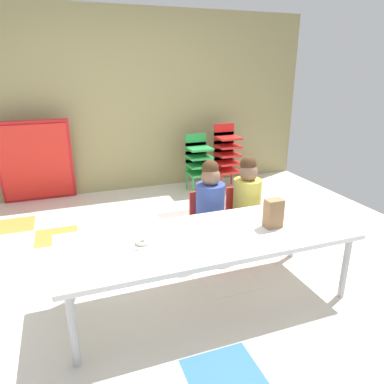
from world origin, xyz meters
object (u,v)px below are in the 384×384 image
object	(u,v)px
craft_table	(209,240)
kid_chair_red_stack	(226,153)
seated_child_near_camera	(210,200)
donut_powdered_on_plate	(142,242)
paper_bag_brown	(273,213)
folded_activity_table	(36,162)
paper_plate_near_edge	(142,244)
kid_chair_green_stack	(198,159)
seated_child_middle_seat	(247,195)

from	to	relation	value
craft_table	kid_chair_red_stack	bearing A→B (deg)	62.01
seated_child_near_camera	donut_powdered_on_plate	bearing A→B (deg)	-141.57
craft_table	paper_bag_brown	size ratio (longest dim) A/B	9.65
folded_activity_table	donut_powdered_on_plate	xyz separation A→B (m)	(0.79, -2.64, 0.03)
paper_bag_brown	folded_activity_table	bearing A→B (deg)	123.33
paper_bag_brown	paper_plate_near_edge	xyz separation A→B (m)	(-0.99, 0.06, -0.11)
kid_chair_green_stack	paper_plate_near_edge	xyz separation A→B (m)	(-1.32, -2.37, 0.09)
kid_chair_green_stack	craft_table	bearing A→B (deg)	-109.33
kid_chair_red_stack	folded_activity_table	distance (m)	2.56
seated_child_near_camera	folded_activity_table	distance (m)	2.56
folded_activity_table	paper_bag_brown	world-z (taller)	folded_activity_table
kid_chair_green_stack	kid_chair_red_stack	xyz separation A→B (m)	(0.43, 0.00, 0.06)
paper_bag_brown	paper_plate_near_edge	distance (m)	1.00
kid_chair_red_stack	folded_activity_table	xyz separation A→B (m)	(-2.54, 0.27, 0.02)
seated_child_middle_seat	donut_powdered_on_plate	bearing A→B (deg)	-152.05
seated_child_middle_seat	folded_activity_table	bearing A→B (deg)	132.99
paper_bag_brown	paper_plate_near_edge	world-z (taller)	paper_bag_brown
kid_chair_green_stack	paper_bag_brown	xyz separation A→B (m)	(-0.34, -2.43, 0.19)
kid_chair_red_stack	paper_plate_near_edge	distance (m)	2.95
paper_plate_near_edge	donut_powdered_on_plate	bearing A→B (deg)	0.00
kid_chair_green_stack	kid_chair_red_stack	distance (m)	0.44
paper_plate_near_edge	kid_chair_red_stack	bearing A→B (deg)	53.49
craft_table	donut_powdered_on_plate	distance (m)	0.49
paper_bag_brown	donut_powdered_on_plate	world-z (taller)	paper_bag_brown
craft_table	seated_child_near_camera	distance (m)	0.67
seated_child_middle_seat	donut_powdered_on_plate	size ratio (longest dim) A/B	9.36
seated_child_near_camera	kid_chair_red_stack	distance (m)	2.05
kid_chair_red_stack	paper_plate_near_edge	world-z (taller)	kid_chair_red_stack
donut_powdered_on_plate	kid_chair_green_stack	bearing A→B (deg)	60.84
kid_chair_green_stack	folded_activity_table	xyz separation A→B (m)	(-2.11, 0.27, 0.08)
seated_child_near_camera	paper_plate_near_edge	bearing A→B (deg)	-141.57
seated_child_near_camera	folded_activity_table	bearing A→B (deg)	126.89
kid_chair_green_stack	paper_plate_near_edge	size ratio (longest dim) A/B	4.44
kid_chair_red_stack	seated_child_middle_seat	bearing A→B (deg)	-109.67
donut_powdered_on_plate	seated_child_near_camera	bearing A→B (deg)	38.43
folded_activity_table	paper_bag_brown	size ratio (longest dim) A/B	4.94
seated_child_near_camera	paper_bag_brown	world-z (taller)	seated_child_near_camera
craft_table	kid_chair_red_stack	size ratio (longest dim) A/B	2.31
folded_activity_table	paper_plate_near_edge	distance (m)	2.76
paper_plate_near_edge	craft_table	bearing A→B (deg)	-2.37
seated_child_middle_seat	kid_chair_red_stack	size ratio (longest dim) A/B	1.00
craft_table	folded_activity_table	bearing A→B (deg)	115.52
folded_activity_table	paper_plate_near_edge	xyz separation A→B (m)	(0.79, -2.64, 0.01)
craft_table	paper_bag_brown	distance (m)	0.53
seated_child_middle_seat	paper_bag_brown	distance (m)	0.67
kid_chair_green_stack	paper_bag_brown	bearing A→B (deg)	-97.89
craft_table	kid_chair_red_stack	world-z (taller)	kid_chair_red_stack
kid_chair_green_stack	kid_chair_red_stack	world-z (taller)	kid_chair_red_stack
folded_activity_table	donut_powdered_on_plate	bearing A→B (deg)	-73.43
folded_activity_table	kid_chair_red_stack	bearing A→B (deg)	-5.99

